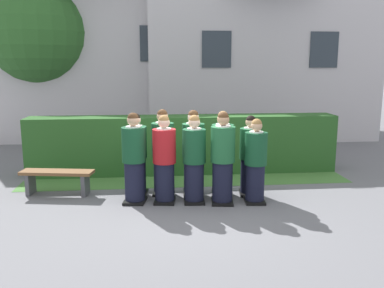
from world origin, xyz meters
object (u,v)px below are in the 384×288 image
at_px(student_front_row_3, 223,160).
at_px(wooden_bench, 57,177).
at_px(student_in_red_blazer, 164,161).
at_px(student_rear_row_2, 193,155).
at_px(student_rear_row_0, 136,156).
at_px(student_rear_row_4, 250,157).
at_px(student_rear_row_1, 163,154).
at_px(student_front_row_2, 194,161).
at_px(student_front_row_4, 256,163).
at_px(student_rear_row_3, 222,155).
at_px(student_front_row_0, 134,160).

distance_m(student_front_row_3, wooden_bench, 3.25).
xyz_separation_m(student_in_red_blazer, student_rear_row_2, (0.57, 0.41, 0.02)).
bearing_deg(student_rear_row_0, student_rear_row_4, -6.12).
distance_m(student_rear_row_1, student_rear_row_4, 1.69).
bearing_deg(student_rear_row_2, student_rear_row_4, -6.29).
bearing_deg(student_rear_row_0, wooden_bench, 175.76).
bearing_deg(student_rear_row_4, student_front_row_2, -162.90).
xyz_separation_m(student_front_row_2, student_front_row_4, (1.11, -0.12, -0.03)).
bearing_deg(student_rear_row_2, student_rear_row_1, 171.44).
bearing_deg(wooden_bench, student_rear_row_0, -4.24).
distance_m(student_front_row_4, student_rear_row_3, 0.75).
bearing_deg(student_rear_row_0, student_front_row_3, -23.06).
bearing_deg(student_front_row_3, student_front_row_4, -2.87).
relative_size(student_front_row_0, student_front_row_2, 1.03).
relative_size(student_front_row_0, student_rear_row_2, 1.00).
height_order(student_front_row_2, student_rear_row_3, student_rear_row_3).
bearing_deg(student_front_row_4, student_front_row_2, 173.64).
xyz_separation_m(student_front_row_3, wooden_bench, (-3.12, 0.79, -0.45)).
height_order(student_front_row_2, student_rear_row_4, student_front_row_2).
bearing_deg(student_rear_row_3, student_rear_row_1, 172.91).
distance_m(student_front_row_3, student_front_row_4, 0.61).
bearing_deg(student_front_row_0, wooden_bench, 158.67).
bearing_deg(wooden_bench, student_front_row_0, -21.33).
height_order(student_front_row_0, student_in_red_blazer, student_front_row_0).
distance_m(student_rear_row_1, student_rear_row_2, 0.59).
bearing_deg(student_front_row_0, student_front_row_2, -5.18).
bearing_deg(student_rear_row_1, student_front_row_2, -44.86).
height_order(student_rear_row_1, wooden_bench, student_rear_row_1).
xyz_separation_m(student_front_row_0, student_rear_row_4, (2.21, 0.24, -0.05)).
bearing_deg(student_rear_row_0, student_front_row_2, -28.42).
height_order(student_front_row_2, student_rear_row_2, student_rear_row_2).
xyz_separation_m(student_front_row_0, student_front_row_4, (2.20, -0.22, -0.05)).
xyz_separation_m(student_front_row_4, wooden_bench, (-3.72, 0.82, -0.39)).
relative_size(student_front_row_0, student_rear_row_3, 1.01).
height_order(student_front_row_0, student_front_row_4, student_front_row_0).
distance_m(student_front_row_0, student_front_row_3, 1.61).
bearing_deg(student_front_row_4, student_front_row_0, 174.22).
bearing_deg(student_rear_row_3, student_front_row_0, -169.55).
height_order(student_rear_row_2, student_rear_row_4, student_rear_row_2).
height_order(student_front_row_2, student_rear_row_1, student_rear_row_1).
bearing_deg(student_rear_row_0, student_front_row_0, -92.74).
bearing_deg(student_front_row_2, student_in_red_blazer, 174.68).
bearing_deg(student_front_row_3, wooden_bench, 165.86).
relative_size(student_in_red_blazer, student_rear_row_0, 1.01).
xyz_separation_m(student_front_row_0, student_front_row_3, (1.60, -0.19, 0.01)).
bearing_deg(student_rear_row_3, student_rear_row_4, -7.07).
bearing_deg(student_rear_row_2, wooden_bench, 175.05).
bearing_deg(student_rear_row_2, student_rear_row_0, 174.05).
relative_size(student_front_row_2, student_rear_row_0, 1.01).
distance_m(student_front_row_3, student_rear_row_3, 0.51).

